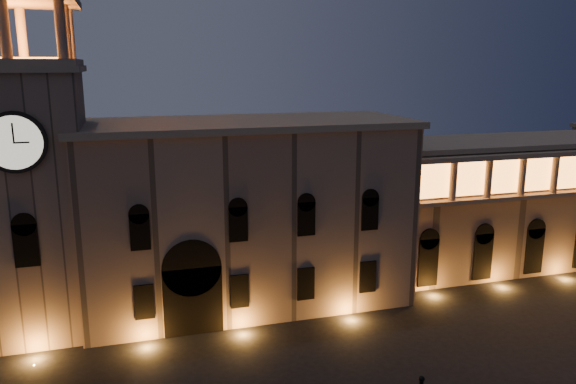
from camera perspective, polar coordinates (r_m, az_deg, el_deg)
name	(u,v)px	position (r m, az deg, el deg)	size (l,w,h in m)	color
government_building	(246,213)	(53.50, -4.30, -2.17)	(30.80, 12.80, 17.60)	#7F6653
clock_tower	(30,189)	(51.25, -24.71, 0.29)	(9.80, 9.80, 32.40)	#7F6653
colonnade_wing	(531,199)	(70.65, 23.49, -0.70)	(40.60, 11.50, 14.50)	#7A614E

